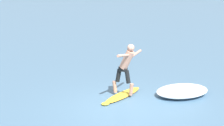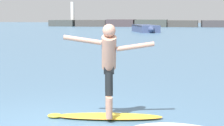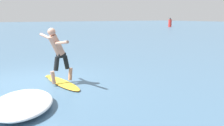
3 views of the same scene
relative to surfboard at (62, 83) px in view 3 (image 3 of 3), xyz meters
The scene contains 5 objects.
ground_plane 1.06m from the surfboard, 129.32° to the right, with size 200.00×200.00×0.00m, color #456986.
surfboard is the anchor object (origin of this frame).
surfer 1.13m from the surfboard, 59.13° to the right, with size 1.70×0.91×1.82m.
channel_marker_buoy 45.98m from the surfboard, 130.57° to the left, with size 0.72×0.72×2.02m.
wave_foam_at_tail 2.15m from the surfboard, 43.77° to the right, with size 2.36×2.01×0.30m.
Camera 3 is at (7.67, -1.32, 2.23)m, focal length 35.00 mm.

